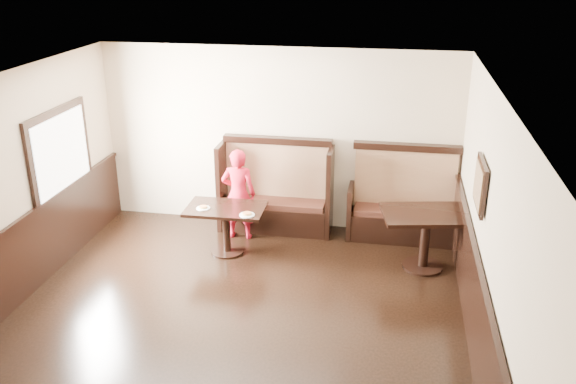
% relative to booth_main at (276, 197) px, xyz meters
% --- Properties ---
extents(ground, '(7.00, 7.00, 0.00)m').
position_rel_booth_main_xyz_m(ground, '(0.00, -3.30, -0.53)').
color(ground, black).
rests_on(ground, ground).
extents(room_shell, '(7.00, 7.00, 7.00)m').
position_rel_booth_main_xyz_m(room_shell, '(-0.30, -3.01, 0.14)').
color(room_shell, '#C4AE8E').
rests_on(room_shell, ground).
extents(booth_main, '(1.75, 0.72, 1.45)m').
position_rel_booth_main_xyz_m(booth_main, '(0.00, 0.00, 0.00)').
color(booth_main, black).
rests_on(booth_main, ground).
extents(booth_neighbor, '(1.65, 0.72, 1.45)m').
position_rel_booth_main_xyz_m(booth_neighbor, '(1.95, -0.00, -0.05)').
color(booth_neighbor, black).
rests_on(booth_neighbor, ground).
extents(table_main, '(1.12, 0.71, 0.71)m').
position_rel_booth_main_xyz_m(table_main, '(-0.54, -0.96, 0.02)').
color(table_main, black).
rests_on(table_main, ground).
extents(table_neighbor, '(1.31, 0.99, 0.82)m').
position_rel_booth_main_xyz_m(table_neighbor, '(2.25, -0.92, 0.09)').
color(table_neighbor, black).
rests_on(table_neighbor, ground).
extents(child, '(0.53, 0.36, 1.41)m').
position_rel_booth_main_xyz_m(child, '(-0.49, -0.43, 0.18)').
color(child, red).
rests_on(child, ground).
extents(pizza_plate_left, '(0.19, 0.19, 0.04)m').
position_rel_booth_main_xyz_m(pizza_plate_left, '(-0.84, -1.05, 0.19)').
color(pizza_plate_left, white).
rests_on(pizza_plate_left, table_main).
extents(pizza_plate_right, '(0.21, 0.21, 0.04)m').
position_rel_booth_main_xyz_m(pizza_plate_right, '(-0.18, -1.17, 0.20)').
color(pizza_plate_right, white).
rests_on(pizza_plate_right, table_main).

